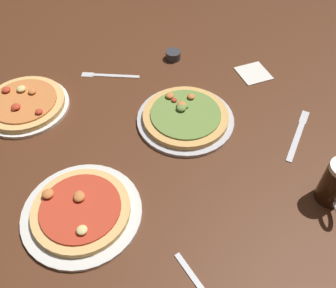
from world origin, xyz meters
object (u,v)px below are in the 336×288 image
pizza_plate_far (185,117)px  knife_right (298,134)px  pizza_plate_near (81,211)px  pizza_plate_side (25,104)px  fork_left (109,75)px  ramekin_sauce (173,55)px  napkin_folded (254,73)px  beer_mug_dark (336,184)px

pizza_plate_far → knife_right: (0.31, -0.20, -0.01)m
pizza_plate_near → pizza_plate_side: size_ratio=1.09×
pizza_plate_side → fork_left: size_ratio=1.45×
pizza_plate_near → knife_right: bearing=1.4°
ramekin_sauce → pizza_plate_far: bearing=-106.5°
ramekin_sauce → knife_right: 0.57m
pizza_plate_far → napkin_folded: 0.36m
pizza_plate_side → knife_right: pizza_plate_side is taller
pizza_plate_far → fork_left: (-0.17, 0.32, -0.01)m
pizza_plate_near → knife_right: (0.71, 0.02, -0.01)m
pizza_plate_far → fork_left: 0.36m
napkin_folded → knife_right: size_ratio=0.58×
napkin_folded → fork_left: bearing=158.7°
pizza_plate_near → pizza_plate_side: bearing=99.0°
pizza_plate_side → napkin_folded: size_ratio=2.62×
pizza_plate_near → napkin_folded: size_ratio=2.86×
pizza_plate_side → ramekin_sauce: pizza_plate_side is taller
pizza_plate_side → ramekin_sauce: (0.57, 0.06, -0.00)m
fork_left → napkin_folded: bearing=-21.3°
pizza_plate_far → ramekin_sauce: (0.10, 0.33, -0.00)m
pizza_plate_near → napkin_folded: 0.81m
beer_mug_dark → napkin_folded: 0.57m
fork_left → pizza_plate_side: bearing=-169.5°
beer_mug_dark → fork_left: beer_mug_dark is taller
knife_right → beer_mug_dark: bearing=-106.0°
napkin_folded → pizza_plate_near: bearing=-155.2°
beer_mug_dark → ramekin_sauce: size_ratio=2.38×
pizza_plate_far → ramekin_sauce: size_ratio=5.49×
beer_mug_dark → napkin_folded: bearing=80.0°
pizza_plate_far → ramekin_sauce: 0.34m
pizza_plate_side → pizza_plate_far: bearing=-29.2°
napkin_folded → ramekin_sauce: bearing=139.8°
beer_mug_dark → fork_left: size_ratio=0.68×
napkin_folded → beer_mug_dark: bearing=-100.0°
beer_mug_dark → fork_left: (-0.40, 0.75, -0.07)m
ramekin_sauce → pizza_plate_near: bearing=-132.5°
pizza_plate_near → fork_left: bearing=66.4°
pizza_plate_near → fork_left: (0.23, 0.54, -0.01)m
pizza_plate_far → knife_right: pizza_plate_far is taller
ramekin_sauce → napkin_folded: 0.31m
pizza_plate_far → knife_right: 0.36m
pizza_plate_near → pizza_plate_far: same height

